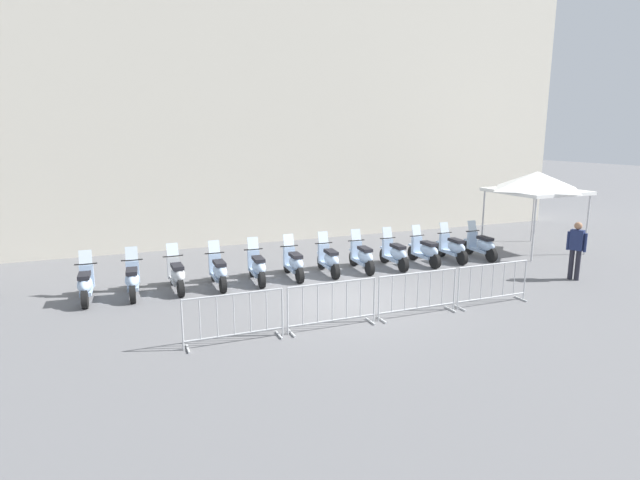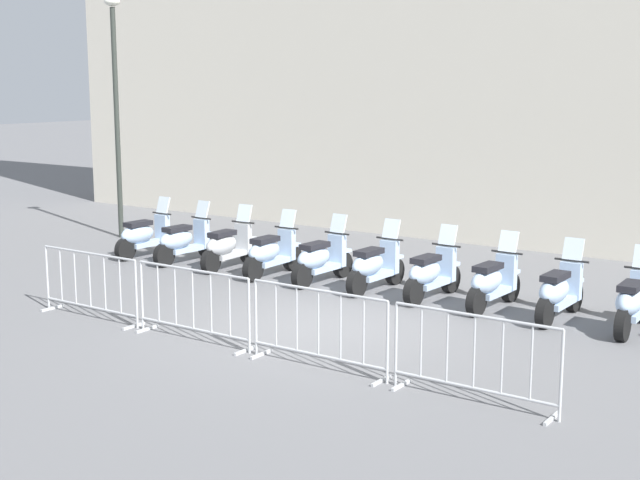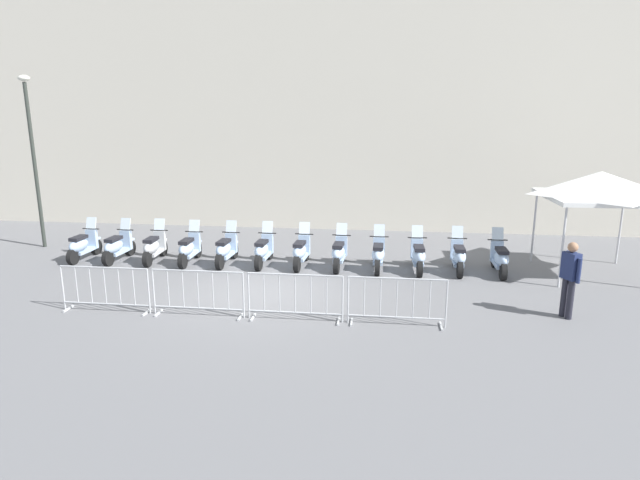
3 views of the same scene
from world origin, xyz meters
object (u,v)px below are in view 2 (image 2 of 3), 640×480
(barrier_segment_0, at_px, (90,286))
(motorcycle_5, at_px, (374,266))
(motorcycle_7, at_px, (492,283))
(street_lamp, at_px, (116,95))
(barrier_segment_1, at_px, (193,306))
(motorcycle_2, at_px, (228,247))
(motorcycle_6, at_px, (431,274))
(motorcycle_8, at_px, (559,292))
(motorcycle_1, at_px, (184,241))
(barrier_segment_2, at_px, (318,330))
(barrier_segment_3, at_px, (474,360))
(motorcycle_3, at_px, (271,253))
(motorcycle_0, at_px, (145,236))
(motorcycle_9, at_px, (633,303))
(motorcycle_4, at_px, (320,259))

(barrier_segment_0, bearing_deg, motorcycle_5, 55.02)
(motorcycle_7, height_order, street_lamp, street_lamp)
(motorcycle_7, height_order, barrier_segment_1, motorcycle_7)
(motorcycle_2, distance_m, motorcycle_5, 3.40)
(motorcycle_5, relative_size, motorcycle_6, 1.00)
(motorcycle_7, relative_size, motorcycle_8, 1.00)
(motorcycle_1, bearing_deg, barrier_segment_1, -46.70)
(motorcycle_5, height_order, barrier_segment_2, motorcycle_5)
(motorcycle_6, relative_size, barrier_segment_1, 0.82)
(motorcycle_2, relative_size, barrier_segment_3, 0.82)
(barrier_segment_2, bearing_deg, barrier_segment_3, -1.53)
(motorcycle_1, xyz_separation_m, barrier_segment_2, (6.10, -4.20, 0.07))
(motorcycle_3, bearing_deg, motorcycle_0, 178.55)
(motorcycle_8, relative_size, street_lamp, 0.31)
(motorcycle_7, xyz_separation_m, barrier_segment_1, (-2.91, -4.04, 0.07))
(motorcycle_5, distance_m, barrier_segment_0, 4.95)
(motorcycle_1, height_order, motorcycle_5, same)
(barrier_segment_2, distance_m, street_lamp, 11.39)
(motorcycle_2, bearing_deg, motorcycle_9, -1.77)
(motorcycle_4, xyz_separation_m, barrier_segment_3, (4.89, -4.22, 0.07))
(barrier_segment_2, bearing_deg, motorcycle_1, 145.45)
(motorcycle_7, distance_m, street_lamp, 10.69)
(barrier_segment_1, bearing_deg, motorcycle_7, 54.28)
(motorcycle_7, distance_m, barrier_segment_2, 4.16)
(motorcycle_9, bearing_deg, barrier_segment_0, -152.32)
(motorcycle_3, xyz_separation_m, barrier_segment_2, (3.83, -4.14, 0.07))
(motorcycle_1, distance_m, barrier_segment_2, 7.41)
(street_lamp, bearing_deg, motorcycle_8, -8.39)
(motorcycle_8, bearing_deg, barrier_segment_1, -135.55)
(motorcycle_7, bearing_deg, motorcycle_3, 179.46)
(barrier_segment_2, bearing_deg, motorcycle_9, 53.19)
(motorcycle_1, xyz_separation_m, barrier_segment_3, (8.30, -4.26, 0.07))
(motorcycle_0, relative_size, barrier_segment_3, 0.82)
(motorcycle_1, height_order, motorcycle_9, same)
(motorcycle_4, height_order, barrier_segment_2, motorcycle_4)
(motorcycle_5, bearing_deg, street_lamp, 169.10)
(motorcycle_8, xyz_separation_m, barrier_segment_3, (0.35, -4.08, 0.07))
(motorcycle_3, xyz_separation_m, barrier_segment_1, (1.63, -4.09, 0.07))
(barrier_segment_0, relative_size, barrier_segment_1, 1.00)
(motorcycle_1, relative_size, motorcycle_5, 1.00)
(motorcycle_6, distance_m, barrier_segment_1, 4.45)
(motorcycle_0, bearing_deg, motorcycle_3, -1.45)
(motorcycle_3, bearing_deg, street_lamp, 164.63)
(motorcycle_3, distance_m, street_lamp, 6.53)
(motorcycle_1, relative_size, barrier_segment_2, 0.82)
(motorcycle_2, relative_size, motorcycle_7, 1.00)
(motorcycle_7, xyz_separation_m, barrier_segment_0, (-5.10, -3.98, 0.07))
(motorcycle_3, height_order, barrier_segment_1, motorcycle_3)
(motorcycle_6, relative_size, street_lamp, 0.31)
(barrier_segment_2, bearing_deg, motorcycle_2, 139.51)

